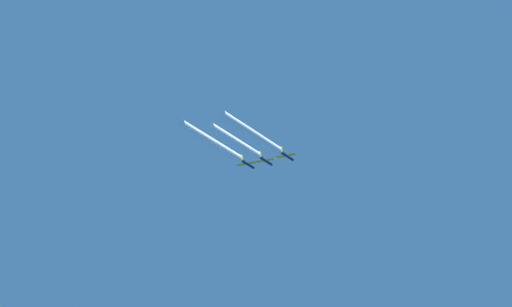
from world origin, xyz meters
TOP-DOWN VIEW (x-y plane):
  - jet_far_left at (-7.89, 0.45)m, footprint 7.36×10.71m
  - jet_inner_left at (-0.60, -0.21)m, footprint 7.36×10.71m
  - jet_center at (7.39, -0.01)m, footprint 7.36×10.71m
  - smoke_trail_far_left at (-7.89, -24.05)m, footprint 2.58×39.14m
  - smoke_trail_inner_left at (-0.60, -21.40)m, footprint 2.58×32.51m
  - smoke_trail_center at (7.39, -24.69)m, footprint 2.58×39.49m

SIDE VIEW (x-z plane):
  - smoke_trail_inner_left at x=-0.60m, z-range 196.73..199.31m
  - jet_inner_left at x=-0.60m, z-range 196.76..199.33m
  - smoke_trail_far_left at x=-7.89m, z-range 197.00..199.58m
  - jet_far_left at x=-7.89m, z-range 197.03..199.60m
  - smoke_trail_center at x=7.39m, z-range 197.13..199.70m
  - jet_center at x=7.39m, z-range 197.15..199.73m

